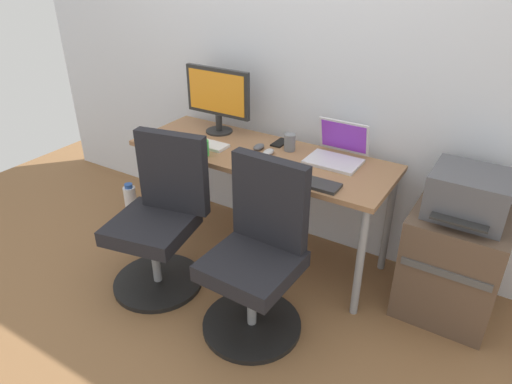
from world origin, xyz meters
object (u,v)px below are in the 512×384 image
object	(u,v)px
water_bottle_on_floor	(131,203)
printer	(469,194)
side_cabinet	(452,263)
coffee_mug	(202,148)
office_chair_right	(258,258)
open_laptop	(338,151)
desktop_monitor	(218,96)
office_chair_left	(160,222)

from	to	relation	value
water_bottle_on_floor	printer	bearing A→B (deg)	7.04
side_cabinet	coffee_mug	world-z (taller)	coffee_mug
office_chair_right	open_laptop	distance (m)	0.82
side_cabinet	water_bottle_on_floor	xyz separation A→B (m)	(-2.20, -0.27, -0.16)
office_chair_right	side_cabinet	xyz separation A→B (m)	(0.85, 0.66, -0.11)
office_chair_right	desktop_monitor	world-z (taller)	desktop_monitor
desktop_monitor	coffee_mug	world-z (taller)	desktop_monitor
coffee_mug	side_cabinet	bearing A→B (deg)	11.49
office_chair_right	coffee_mug	bearing A→B (deg)	149.58
water_bottle_on_floor	coffee_mug	world-z (taller)	coffee_mug
open_laptop	coffee_mug	xyz separation A→B (m)	(-0.72, -0.37, -0.01)
desktop_monitor	open_laptop	distance (m)	0.88
desktop_monitor	open_laptop	xyz separation A→B (m)	(0.86, 0.00, -0.20)
office_chair_right	side_cabinet	bearing A→B (deg)	37.89
open_laptop	coffee_mug	size ratio (longest dim) A/B	3.37
printer	coffee_mug	world-z (taller)	printer
water_bottle_on_floor	desktop_monitor	bearing A→B (deg)	29.95
office_chair_left	coffee_mug	xyz separation A→B (m)	(0.05, 0.36, 0.34)
side_cabinet	coffee_mug	distance (m)	1.56
side_cabinet	printer	world-z (taller)	printer
printer	water_bottle_on_floor	size ratio (longest dim) A/B	1.29
office_chair_left	office_chair_right	xyz separation A→B (m)	(0.67, 0.00, 0.00)
water_bottle_on_floor	office_chair_right	bearing A→B (deg)	-16.06
office_chair_left	side_cabinet	distance (m)	1.66
desktop_monitor	coffee_mug	distance (m)	0.44
side_cabinet	desktop_monitor	distance (m)	1.74
office_chair_left	side_cabinet	bearing A→B (deg)	23.56
side_cabinet	open_laptop	bearing A→B (deg)	174.70
office_chair_left	open_laptop	distance (m)	1.12
open_laptop	desktop_monitor	bearing A→B (deg)	-179.85
desktop_monitor	open_laptop	bearing A→B (deg)	0.15
office_chair_left	office_chair_right	size ratio (longest dim) A/B	1.00
office_chair_left	office_chair_right	bearing A→B (deg)	0.11
printer	desktop_monitor	distance (m)	1.62
printer	office_chair_left	bearing A→B (deg)	-156.47
open_laptop	coffee_mug	bearing A→B (deg)	-152.90
office_chair_left	desktop_monitor	bearing A→B (deg)	97.02
coffee_mug	office_chair_left	bearing A→B (deg)	-98.13
office_chair_right	desktop_monitor	size ratio (longest dim) A/B	1.96
desktop_monitor	open_laptop	size ratio (longest dim) A/B	1.55
desktop_monitor	water_bottle_on_floor	bearing A→B (deg)	-150.05
side_cabinet	printer	distance (m)	0.43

